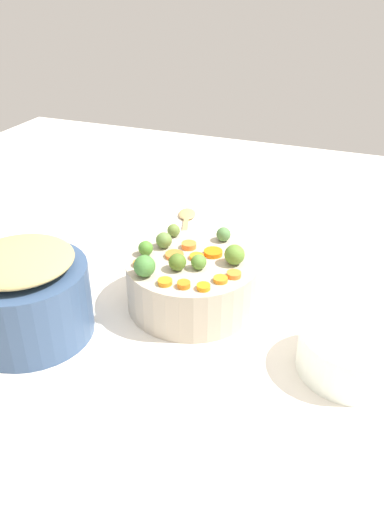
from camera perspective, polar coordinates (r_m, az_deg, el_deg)
name	(u,v)px	position (r m, az deg, el deg)	size (l,w,h in m)	color
tabletop	(173,316)	(1.09, -2.11, -6.63)	(2.40, 2.40, 0.02)	white
serving_bowl_carrots	(192,282)	(1.08, 0.00, -2.92)	(0.27, 0.27, 0.11)	#B6A893
metal_pot	(27,301)	(1.04, -17.73, -4.78)	(0.24, 0.24, 0.15)	#334B70
stuffing_mound	(19,260)	(0.99, -18.52, -0.44)	(0.20, 0.20, 0.04)	tan
carrot_slice_0	(234,274)	(1.00, 4.64, -2.04)	(0.03, 0.03, 0.01)	orange
carrot_slice_1	(213,253)	(1.07, 2.34, 0.37)	(0.04, 0.04, 0.01)	orange
carrot_slice_2	(188,245)	(1.10, -0.47, 1.21)	(0.03, 0.03, 0.01)	orange
carrot_slice_3	(197,257)	(1.06, 0.52, -0.08)	(0.03, 0.03, 0.01)	orange
carrot_slice_4	(203,287)	(0.96, 1.27, -3.43)	(0.03, 0.03, 0.01)	orange
carrot_slice_5	(174,255)	(1.07, -1.96, 0.11)	(0.04, 0.04, 0.01)	orange
carrot_slice_6	(140,263)	(1.04, -5.77, -0.82)	(0.03, 0.03, 0.01)	orange
carrot_slice_7	(165,282)	(0.98, -3.00, -2.87)	(0.03, 0.03, 0.01)	orange
carrot_slice_8	(221,279)	(0.98, 3.16, -2.60)	(0.03, 0.03, 0.01)	orange
carrot_slice_9	(184,284)	(0.97, -0.92, -3.16)	(0.03, 0.03, 0.01)	orange
brussels_sprout_0	(224,234)	(1.12, 3.49, 2.41)	(0.03, 0.03, 0.03)	#4E7C41
brussels_sprout_1	(146,248)	(1.07, -5.13, 0.86)	(0.03, 0.03, 0.03)	#47822B
brussels_sprout_2	(199,262)	(1.02, 0.75, -0.66)	(0.03, 0.03, 0.03)	#568833
brussels_sprout_3	(164,240)	(1.09, -3.12, 1.76)	(0.03, 0.03, 0.03)	olive
brussels_sprout_4	(178,261)	(1.02, -1.52, -0.54)	(0.04, 0.04, 0.04)	#4F6F24
brussels_sprout_5	(235,255)	(1.04, 4.71, 0.15)	(0.04, 0.04, 0.04)	#5B832E
brussels_sprout_6	(174,230)	(1.14, -2.04, 2.85)	(0.03, 0.03, 0.03)	olive
brussels_sprout_7	(144,266)	(1.00, -5.26, -1.11)	(0.04, 0.04, 0.04)	#437C36
wooden_spoon	(186,223)	(1.44, -0.68, 3.64)	(0.13, 0.31, 0.01)	tan
casserole_dish	(353,351)	(0.97, 17.28, -9.97)	(0.19, 0.19, 0.08)	white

